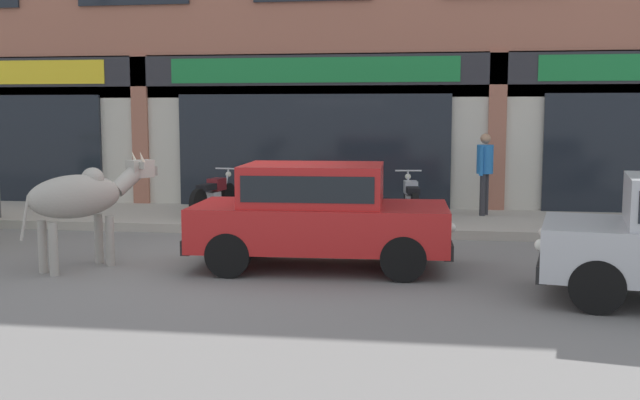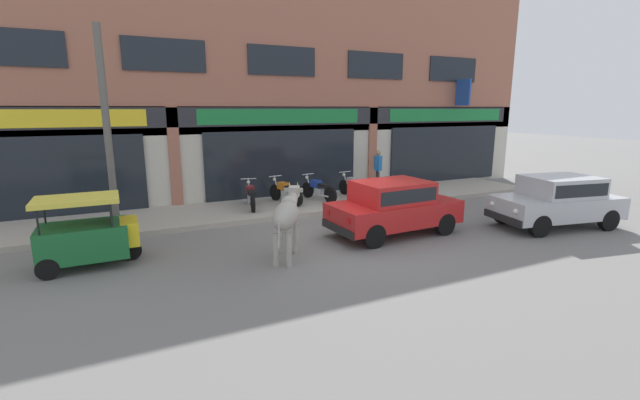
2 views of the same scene
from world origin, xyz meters
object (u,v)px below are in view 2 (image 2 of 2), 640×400
at_px(pedestrian, 378,166).
at_px(utility_pole, 107,132).
at_px(motorcycle_0, 251,196).
at_px(motorcycle_2, 318,189).
at_px(car_1, 557,199).
at_px(car_0, 393,205).
at_px(cow, 287,215).
at_px(auto_rickshaw, 88,236).
at_px(motorcycle_1, 285,192).
at_px(motorcycle_3, 355,187).

distance_m(pedestrian, utility_pole, 9.57).
height_order(motorcycle_0, motorcycle_2, same).
bearing_deg(car_1, motorcycle_0, 143.37).
bearing_deg(motorcycle_2, car_1, -48.62).
bearing_deg(car_0, car_1, -16.89).
bearing_deg(car_0, cow, -171.50).
height_order(car_0, motorcycle_2, car_0).
height_order(auto_rickshaw, motorcycle_2, auto_rickshaw).
height_order(car_1, motorcycle_2, car_1).
relative_size(motorcycle_2, pedestrian, 1.11).
relative_size(car_0, auto_rickshaw, 1.84).
bearing_deg(motorcycle_2, motorcycle_1, 176.03).
relative_size(auto_rickshaw, utility_pole, 0.38).
bearing_deg(motorcycle_1, motorcycle_3, -3.69).
height_order(auto_rickshaw, utility_pole, utility_pole).
xyz_separation_m(auto_rickshaw, utility_pole, (0.57, 2.01, 2.09)).
height_order(cow, motorcycle_0, cow).
distance_m(cow, motorcycle_2, 5.53).
bearing_deg(motorcycle_1, car_0, -71.12).
height_order(car_1, motorcycle_0, car_1).
bearing_deg(car_1, motorcycle_2, 131.38).
height_order(car_0, utility_pole, utility_pole).
distance_m(auto_rickshaw, motorcycle_1, 6.69).
xyz_separation_m(pedestrian, utility_pole, (-9.27, -1.74, 1.61)).
distance_m(motorcycle_0, motorcycle_1, 1.28).
relative_size(motorcycle_2, utility_pole, 0.34).
height_order(cow, motorcycle_1, cow).
bearing_deg(utility_pole, motorcycle_2, 10.54).
xyz_separation_m(car_0, auto_rickshaw, (-7.26, 0.92, -0.15)).
distance_m(motorcycle_3, pedestrian, 1.65).
xyz_separation_m(auto_rickshaw, motorcycle_3, (8.44, 3.12, -0.11)).
height_order(motorcycle_1, motorcycle_3, same).
bearing_deg(cow, car_1, -6.70).
bearing_deg(utility_pole, auto_rickshaw, -105.96).
xyz_separation_m(car_0, utility_pole, (-6.69, 2.93, 1.94)).
height_order(motorcycle_2, pedestrian, pedestrian).
height_order(car_1, motorcycle_1, car_1).
height_order(cow, car_1, cow).
bearing_deg(car_0, pedestrian, 61.04).
distance_m(motorcycle_0, pedestrian, 5.36).
distance_m(car_1, pedestrian, 6.43).
relative_size(cow, utility_pole, 0.37).
distance_m(cow, motorcycle_1, 5.05).
height_order(auto_rickshaw, motorcycle_0, auto_rickshaw).
relative_size(cow, motorcycle_0, 1.05).
relative_size(auto_rickshaw, motorcycle_0, 1.11).
height_order(car_0, pedestrian, pedestrian).
xyz_separation_m(car_0, car_1, (4.65, -1.41, 0.00)).
bearing_deg(motorcycle_3, cow, -134.34).
relative_size(car_0, motorcycle_0, 2.04).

